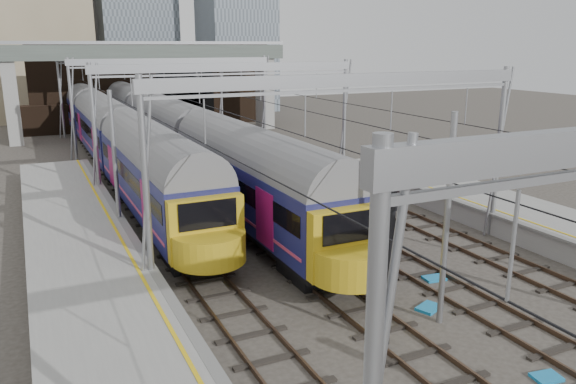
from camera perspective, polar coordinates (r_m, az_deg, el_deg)
ground at (r=18.57m, az=19.20°, el=-14.97°), size 160.00×160.00×0.00m
platform_left at (r=16.12m, az=-16.50°, el=-17.31°), size 4.32×55.00×1.12m
tracks at (r=30.07m, az=-1.02°, el=-2.52°), size 14.40×80.00×0.22m
overhead_line at (r=34.81m, az=-5.57°, el=10.77°), size 16.80×80.00×8.00m
retaining_wall at (r=64.63m, az=-13.74°, el=10.26°), size 28.00×2.75×9.00m
overbridge at (r=58.40m, az=-14.05°, el=12.69°), size 28.00×3.00×9.25m
train_main at (r=52.32m, az=-14.51°, el=7.39°), size 3.07×70.82×5.18m
train_second at (r=46.07m, az=-17.99°, el=6.14°), size 3.01×52.08×5.10m
signal_near_left at (r=16.81m, az=10.58°, el=-5.06°), size 0.42×0.48×5.34m
equip_cover_a at (r=17.83m, az=24.78°, el=-16.72°), size 0.85×0.66×0.09m
equip_cover_b at (r=20.59m, az=14.11°, el=-11.33°), size 1.06×0.91×0.10m
equip_cover_c at (r=23.04m, az=14.62°, el=-8.48°), size 0.89×0.67×0.10m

